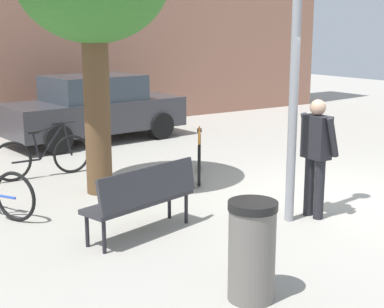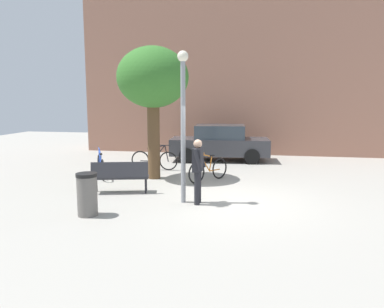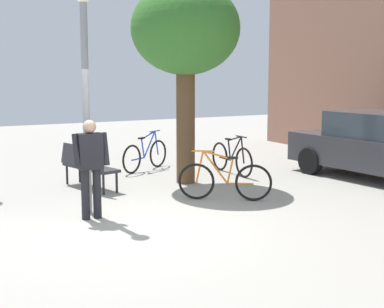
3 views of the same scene
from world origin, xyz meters
TOP-DOWN VIEW (x-y plane):
  - ground_plane at (0.00, 0.00)m, footprint 36.00×36.00m
  - lamppost at (-1.21, -0.33)m, footprint 0.28×0.28m
  - person_by_lamppost at (-0.81, -0.41)m, footprint 0.29×0.60m
  - park_bench at (-3.18, 0.27)m, footprint 1.67×0.85m
  - plaza_tree at (-2.80, 2.40)m, footprint 2.36×2.36m
  - bicycle_blue at (-4.65, 2.23)m, footprint 0.95×1.59m
  - bicycle_orange at (-0.93, 2.27)m, footprint 1.08×1.51m
  - bicycle_black at (-3.22, 3.87)m, footprint 1.81×0.08m
  - parked_car_charcoal at (-1.03, 6.47)m, footprint 4.34×2.12m

SIDE VIEW (x-z plane):
  - ground_plane at x=0.00m, z-range 0.00..0.00m
  - bicycle_blue at x=-4.65m, z-range -0.10..0.87m
  - bicycle_orange at x=-0.93m, z-range -0.10..0.87m
  - bicycle_black at x=-3.22m, z-range -0.10..0.87m
  - park_bench at x=-3.18m, z-range 0.08..1.01m
  - parked_car_charcoal at x=-1.03m, z-range 0.00..1.55m
  - person_by_lamppost at x=-0.81m, z-range 0.13..1.80m
  - lamppost at x=-1.21m, z-range 0.42..4.29m
  - plaza_tree at x=-2.80m, z-range 1.11..5.49m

